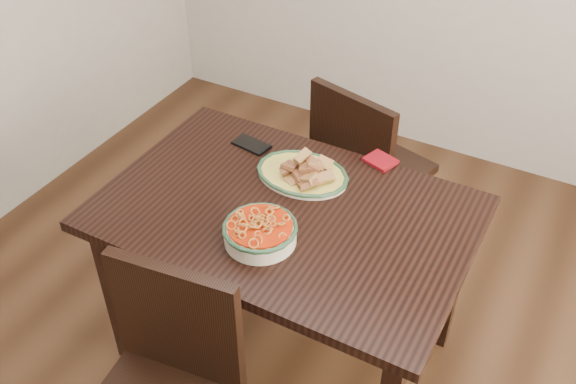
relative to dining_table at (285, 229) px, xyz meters
The scene contains 8 objects.
floor 0.66m from the dining_table, 29.22° to the right, with size 3.50×3.50×0.00m, color #331D10.
dining_table is the anchor object (origin of this frame).
chair_far 0.71m from the dining_table, 88.85° to the left, with size 0.52×0.52×0.89m.
chair_near 0.66m from the dining_table, 96.10° to the right, with size 0.47×0.47×0.89m.
fish_plate 0.24m from the dining_table, 100.01° to the left, with size 0.34×0.27×0.11m.
noodle_bowl 0.22m from the dining_table, 88.15° to the right, with size 0.24×0.24×0.08m.
smartphone 0.42m from the dining_table, 137.88° to the left, with size 0.14×0.08×0.01m, color black.
napkin 0.46m from the dining_table, 66.11° to the left, with size 0.11×0.09×0.01m, color maroon.
Camera 1 is at (0.74, -1.43, 2.17)m, focal length 40.00 mm.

